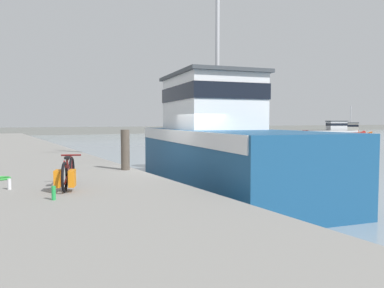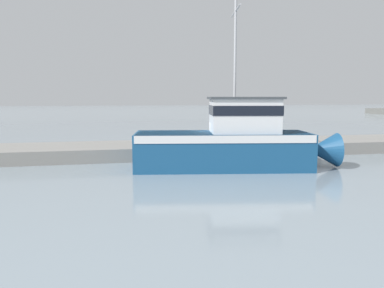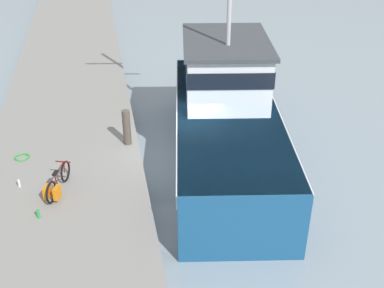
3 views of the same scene
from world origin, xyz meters
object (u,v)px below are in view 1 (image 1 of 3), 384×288
Objects in this scene: boat_red_outer at (333,132)px; fishing_boat_main at (218,142)px; water_bottle_on_curb at (9,184)px; boat_green_anchored at (350,131)px; bicycle_touring at (67,174)px; mooring_post at (125,150)px; water_bottle_by_bike at (54,193)px.

fishing_boat_main is at bearing -30.34° from boat_red_outer.
water_bottle_on_curb is at bearing -33.03° from boat_red_outer.
boat_green_anchored reaches higher than bicycle_touring.
boat_red_outer is 6.20× the size of mooring_post.
bicycle_touring is at bearing -4.46° from boat_green_anchored.
boat_green_anchored is 3.49× the size of bicycle_touring.
water_bottle_by_bike is (-0.44, -1.00, -0.19)m from bicycle_touring.
boat_green_anchored reaches higher than boat_red_outer.
water_bottle_by_bike is (-49.77, -32.41, 0.16)m from boat_green_anchored.
boat_green_anchored is at bearing 31.51° from mooring_post.
boat_green_anchored is at bearing 43.02° from fishing_boat_main.
mooring_post is at bearing 30.58° from water_bottle_on_curb.
water_bottle_by_bike is at bearing -126.55° from mooring_post.
fishing_boat_main is 3.33m from mooring_post.
boat_red_outer reaches higher than water_bottle_by_bike.
fishing_boat_main is 2.05× the size of boat_green_anchored.
fishing_boat_main is 52.50m from boat_green_anchored.
mooring_post is at bearing -32.92° from boat_red_outer.
water_bottle_by_bike is at bearing -3.87° from boat_green_anchored.
boat_red_outer reaches higher than water_bottle_on_curb.
water_bottle_on_curb is (-50.42, -30.84, 0.15)m from boat_green_anchored.
boat_red_outer is 14.75m from boat_green_anchored.
boat_red_outer is 43.75m from bicycle_touring.
fishing_boat_main is at bearing 16.78° from water_bottle_on_curb.
water_bottle_by_bike is (0.65, -1.57, 0.01)m from water_bottle_on_curb.
boat_green_anchored is 4.65× the size of mooring_post.
water_bottle_on_curb is (-37.70, -23.36, 0.05)m from boat_red_outer.
boat_red_outer is at bearing -6.50° from boat_green_anchored.
fishing_boat_main is 6.88m from water_bottle_on_curb.
water_bottle_by_bike is (-2.58, -3.49, -0.47)m from mooring_post.
boat_green_anchored is at bearing 31.45° from water_bottle_on_curb.
bicycle_touring reaches higher than water_bottle_by_bike.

